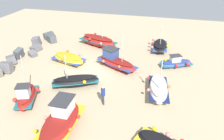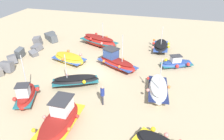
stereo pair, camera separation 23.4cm
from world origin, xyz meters
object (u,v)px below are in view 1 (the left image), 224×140
(fishing_boat_9, at_px, (27,96))
(person_walking, at_px, (103,94))
(fishing_boat_1, at_px, (116,62))
(fishing_boat_0, at_px, (98,41))
(fishing_boat_4, at_px, (160,46))
(fishing_boat_6, at_px, (69,59))
(fishing_boat_2, at_px, (158,88))
(fishing_boat_3, at_px, (61,121))
(fishing_boat_7, at_px, (176,63))
(fishing_boat_5, at_px, (76,81))

(fishing_boat_9, distance_m, person_walking, 6.11)
(fishing_boat_1, height_order, fishing_boat_9, fishing_boat_9)
(fishing_boat_0, relative_size, fishing_boat_9, 1.41)
(fishing_boat_4, xyz_separation_m, fishing_boat_6, (-6.09, 9.30, -0.03))
(fishing_boat_1, height_order, fishing_boat_2, fishing_boat_1)
(fishing_boat_0, distance_m, fishing_boat_3, 15.20)
(fishing_boat_3, xyz_separation_m, fishing_boat_7, (11.54, -7.42, -0.28))
(fishing_boat_3, relative_size, fishing_boat_4, 1.22)
(fishing_boat_6, xyz_separation_m, fishing_boat_9, (-7.38, 0.22, 0.10))
(fishing_boat_0, relative_size, fishing_boat_5, 1.22)
(fishing_boat_7, distance_m, fishing_boat_9, 14.82)
(fishing_boat_9, relative_size, person_walking, 2.27)
(fishing_boat_1, height_order, person_walking, fishing_boat_1)
(fishing_boat_2, bearing_deg, fishing_boat_6, 63.82)
(fishing_boat_2, distance_m, fishing_boat_6, 10.44)
(fishing_boat_6, relative_size, fishing_boat_7, 1.15)
(fishing_boat_2, bearing_deg, fishing_boat_3, 128.68)
(fishing_boat_4, relative_size, person_walking, 2.29)
(fishing_boat_3, distance_m, fishing_boat_9, 4.58)
(fishing_boat_0, bearing_deg, fishing_boat_1, 146.41)
(fishing_boat_1, bearing_deg, fishing_boat_5, 86.52)
(fishing_boat_7, bearing_deg, fishing_boat_2, 48.54)
(fishing_boat_4, relative_size, fishing_boat_6, 0.93)
(fishing_boat_2, height_order, fishing_boat_9, fishing_boat_9)
(fishing_boat_3, distance_m, fishing_boat_4, 16.56)
(fishing_boat_7, height_order, person_walking, person_walking)
(fishing_boat_3, bearing_deg, fishing_boat_0, 8.15)
(fishing_boat_1, bearing_deg, fishing_boat_6, 30.55)
(fishing_boat_1, relative_size, fishing_boat_4, 1.25)
(fishing_boat_1, bearing_deg, fishing_boat_0, -27.39)
(fishing_boat_6, bearing_deg, fishing_boat_4, 50.17)
(fishing_boat_2, height_order, fishing_boat_6, fishing_boat_2)
(fishing_boat_2, relative_size, fishing_boat_6, 1.04)
(fishing_boat_3, relative_size, fishing_boat_6, 1.13)
(fishing_boat_0, relative_size, fishing_boat_2, 1.26)
(fishing_boat_9, bearing_deg, fishing_boat_3, 41.20)
(fishing_boat_4, bearing_deg, fishing_boat_5, 144.08)
(person_walking, bearing_deg, fishing_boat_9, 167.29)
(fishing_boat_2, distance_m, person_walking, 4.81)
(fishing_boat_1, height_order, fishing_boat_4, fishing_boat_1)
(fishing_boat_4, relative_size, fishing_boat_7, 1.07)
(fishing_boat_3, xyz_separation_m, fishing_boat_6, (9.53, 3.82, -0.23))
(fishing_boat_3, distance_m, person_walking, 3.95)
(fishing_boat_5, bearing_deg, fishing_boat_3, -102.59)
(fishing_boat_5, xyz_separation_m, fishing_boat_6, (4.10, 2.56, 0.01))
(person_walking, bearing_deg, fishing_boat_6, 108.41)
(fishing_boat_0, xyz_separation_m, fishing_boat_1, (-5.26, -3.64, -0.01))
(fishing_boat_3, bearing_deg, fishing_boat_1, -8.47)
(fishing_boat_3, bearing_deg, fishing_boat_5, 12.72)
(fishing_boat_3, height_order, fishing_boat_5, fishing_boat_5)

